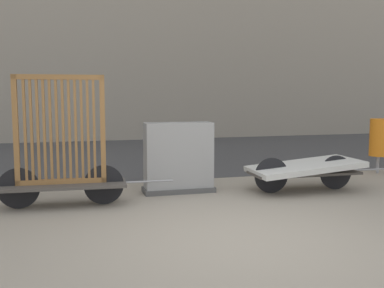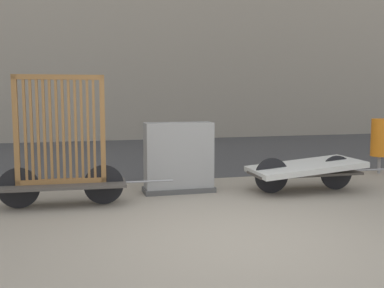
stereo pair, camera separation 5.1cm
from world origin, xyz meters
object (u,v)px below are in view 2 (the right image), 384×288
(bike_cart_with_mattress, at_px, (305,169))
(utility_cabinet, at_px, (179,160))
(bike_cart_with_bedframe, at_px, (62,160))
(trash_bin, at_px, (380,138))

(bike_cart_with_mattress, xyz_separation_m, utility_cabinet, (-2.02, 0.48, 0.15))
(bike_cart_with_mattress, height_order, utility_cabinet, utility_cabinet)
(bike_cart_with_bedframe, relative_size, trash_bin, 2.28)
(bike_cart_with_mattress, bearing_deg, utility_cabinet, 167.75)
(trash_bin, bearing_deg, bike_cart_with_bedframe, -169.58)
(bike_cart_with_bedframe, xyz_separation_m, trash_bin, (6.11, 1.12, 0.05))
(utility_cabinet, relative_size, trash_bin, 1.05)
(utility_cabinet, height_order, trash_bin, utility_cabinet)
(bike_cart_with_bedframe, height_order, trash_bin, bike_cart_with_bedframe)
(bike_cart_with_bedframe, xyz_separation_m, bike_cart_with_mattress, (3.83, 0.00, -0.30))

